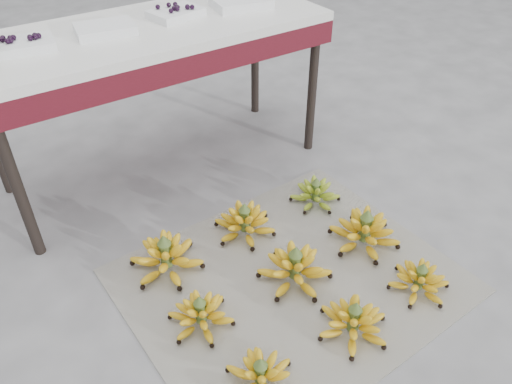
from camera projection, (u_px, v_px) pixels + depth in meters
ground at (287, 283)px, 2.01m from camera, size 60.00×60.00×0.00m
newspaper_mat at (290, 280)px, 2.02m from camera, size 1.28×1.09×0.01m
bunch_front_left at (260, 377)px, 1.61m from camera, size 0.24×0.24×0.15m
bunch_front_center at (353, 322)px, 1.78m from camera, size 0.34×0.34×0.16m
bunch_front_right at (419, 281)px, 1.95m from camera, size 0.29×0.29×0.14m
bunch_mid_left at (201, 314)px, 1.82m from camera, size 0.28×0.28×0.15m
bunch_mid_center at (295, 268)px, 1.98m from camera, size 0.31×0.31×0.18m
bunch_mid_right at (365, 232)px, 2.15m from camera, size 0.39×0.39×0.18m
bunch_back_left at (166, 257)px, 2.03m from camera, size 0.32×0.32×0.18m
bunch_back_center at (245, 223)px, 2.21m from camera, size 0.30×0.30×0.17m
bunch_back_right at (315, 194)px, 2.39m from camera, size 0.24×0.24×0.15m
vendor_table at (152, 44)px, 2.25m from camera, size 1.60×0.64×0.77m
tray_far_left at (23, 45)px, 1.96m from camera, size 0.25×0.20×0.06m
tray_left at (105, 29)px, 2.10m from camera, size 0.27×0.21×0.04m
tray_right at (176, 13)px, 2.27m from camera, size 0.25×0.20×0.06m
tray_far_right at (241, 3)px, 2.39m from camera, size 0.29×0.23×0.04m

